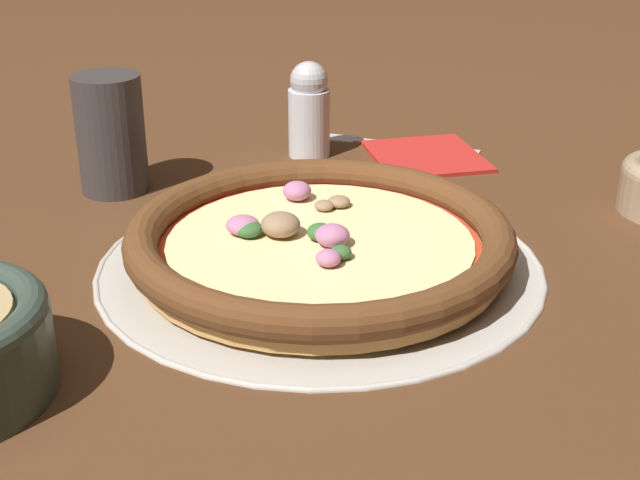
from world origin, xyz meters
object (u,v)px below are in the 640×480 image
Objects in this scene: pizza_tray at (320,263)px; drinking_cup at (111,134)px; pepper_shaker at (309,110)px; fork at (386,142)px; napkin at (426,154)px; pizza at (320,240)px.

pizza_tray is 3.15× the size of drinking_cup.
pizza_tray is 3.51× the size of pepper_shaker.
fork is at bearing 123.49° from pizza_tray.
fork is at bearing 70.95° from pepper_shaker.
napkin reaches higher than fork.
pepper_shaker is (0.05, 0.21, -0.01)m from drinking_cup.
napkin is (0.14, 0.29, -0.05)m from drinking_cup.
drinking_cup reaches higher than pizza.
napkin reaches higher than pizza_tray.
fork is 0.10m from pepper_shaker.
pizza_tray is at bearing 94.57° from fork.
pizza is 3.03× the size of pepper_shaker.
pepper_shaker is (-0.09, -0.08, 0.05)m from napkin.
pizza is 1.91× the size of napkin.
drinking_cup is at bearing -173.36° from pizza_tray.
pepper_shaker reaches higher than pizza.
pizza_tray is 1.16× the size of pizza.
napkin is at bearing 63.54° from drinking_cup.
napkin is at bearing 42.52° from pepper_shaker.
pizza is 0.28m from napkin.
pizza reaches higher than napkin.
pizza_tray is at bearing -40.63° from pepper_shaker.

